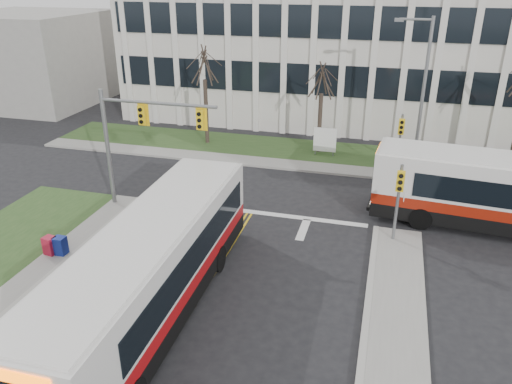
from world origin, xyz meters
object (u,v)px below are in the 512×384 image
object	(u,v)px
streetlight	(421,89)
bus_main	(152,272)
directory_sign	(325,140)
newspaper_box_red	(50,247)
newspaper_box_blue	(61,247)

from	to	relation	value
streetlight	bus_main	distance (m)	19.56
directory_sign	bus_main	world-z (taller)	bus_main
directory_sign	bus_main	distance (m)	18.63
directory_sign	newspaper_box_red	size ratio (longest dim) A/B	2.11
streetlight	newspaper_box_blue	xyz separation A→B (m)	(-14.83, -14.41, -4.72)
streetlight	bus_main	size ratio (longest dim) A/B	0.69
streetlight	newspaper_box_red	distance (m)	21.59
newspaper_box_blue	newspaper_box_red	distance (m)	0.46
bus_main	newspaper_box_blue	world-z (taller)	bus_main
directory_sign	newspaper_box_red	xyz separation A→B (m)	(-9.75, -15.81, -0.70)
directory_sign	bus_main	bearing A→B (deg)	-101.07
directory_sign	newspaper_box_blue	xyz separation A→B (m)	(-9.30, -15.71, -0.70)
streetlight	directory_sign	world-z (taller)	streetlight
streetlight	newspaper_box_red	world-z (taller)	streetlight
bus_main	newspaper_box_blue	distance (m)	6.41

